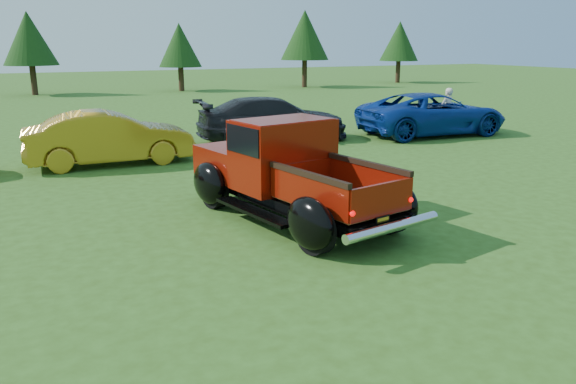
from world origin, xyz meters
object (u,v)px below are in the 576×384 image
(tree_mid_right, at_px, (180,45))
(show_car_yellow, at_px, (110,138))
(show_car_blue, at_px, (433,114))
(spectator, at_px, (447,110))
(tree_east, at_px, (305,35))
(show_car_grey, at_px, (273,119))
(tree_mid_left, at_px, (29,39))
(pickup_truck, at_px, (283,170))
(tree_far_east, at_px, (399,41))

(tree_mid_right, height_order, show_car_yellow, tree_mid_right)
(show_car_blue, bearing_deg, spectator, -60.90)
(tree_east, bearing_deg, show_car_blue, -105.41)
(tree_mid_right, xyz_separation_m, show_car_blue, (3.09, -21.95, -2.24))
(tree_mid_right, height_order, tree_east, tree_east)
(show_car_grey, xyz_separation_m, spectator, (6.65, -0.68, 0.06))
(show_car_grey, bearing_deg, tree_east, -23.48)
(tree_east, height_order, show_car_grey, tree_east)
(tree_mid_left, distance_m, tree_east, 18.06)
(tree_mid_left, distance_m, show_car_yellow, 23.42)
(tree_mid_left, relative_size, spectator, 3.21)
(tree_mid_right, bearing_deg, pickup_truck, -101.28)
(tree_far_east, bearing_deg, spectator, -122.26)
(tree_mid_right, distance_m, show_car_grey, 21.04)
(tree_mid_left, xyz_separation_m, tree_far_east, (27.00, -0.50, -0.14))
(show_car_blue, bearing_deg, tree_mid_right, 11.90)
(show_car_yellow, bearing_deg, spectator, -85.22)
(tree_far_east, bearing_deg, pickup_truck, -129.38)
(tree_east, xyz_separation_m, pickup_truck, (-14.65, -27.81, -2.80))
(tree_mid_left, height_order, tree_far_east, tree_mid_left)
(show_car_grey, bearing_deg, spectator, -89.75)
(tree_far_east, height_order, pickup_truck, tree_far_east)
(show_car_grey, bearing_deg, show_car_yellow, 111.45)
(pickup_truck, bearing_deg, show_car_grey, 56.12)
(tree_mid_right, distance_m, show_car_yellow, 23.70)
(tree_mid_right, bearing_deg, show_car_blue, -81.99)
(show_car_grey, bearing_deg, tree_mid_left, 22.72)
(pickup_truck, bearing_deg, tree_mid_right, 67.48)
(tree_mid_right, bearing_deg, tree_east, -3.18)
(spectator, bearing_deg, show_car_blue, 14.54)
(show_car_yellow, relative_size, show_car_grey, 0.86)
(show_car_yellow, bearing_deg, show_car_blue, -87.46)
(tree_far_east, xyz_separation_m, spectator, (-13.85, -21.95, -2.47))
(pickup_truck, relative_size, show_car_yellow, 1.19)
(show_car_grey, height_order, show_car_blue, show_car_blue)
(spectator, bearing_deg, tree_far_east, -132.93)
(tree_mid_left, distance_m, spectator, 26.14)
(tree_east, relative_size, show_car_blue, 1.03)
(tree_mid_right, bearing_deg, show_car_grey, -96.86)
(tree_mid_right, distance_m, tree_far_east, 18.01)
(tree_far_east, height_order, spectator, tree_far_east)
(pickup_truck, relative_size, show_car_grey, 1.03)
(spectator, bearing_deg, tree_mid_left, -70.32)
(tree_far_east, relative_size, show_car_grey, 0.97)
(tree_far_east, height_order, show_car_blue, tree_far_east)
(pickup_truck, bearing_deg, tree_far_east, 39.38)
(tree_mid_left, relative_size, show_car_blue, 0.95)
(tree_east, distance_m, pickup_truck, 31.55)
(pickup_truck, distance_m, show_car_yellow, 6.47)
(pickup_truck, height_order, show_car_blue, pickup_truck)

